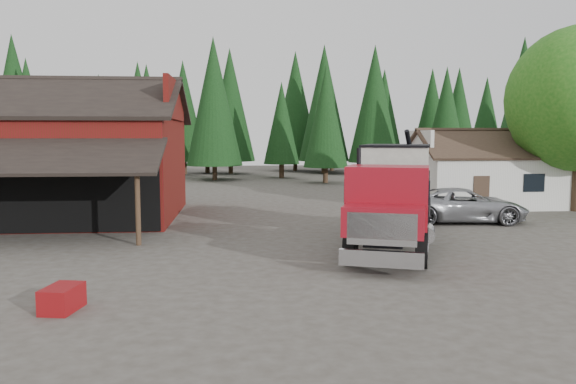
{
  "coord_description": "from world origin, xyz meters",
  "views": [
    {
      "loc": [
        -1.77,
        -19.53,
        4.18
      ],
      "look_at": [
        0.33,
        4.1,
        1.8
      ],
      "focal_mm": 35.0,
      "sensor_mm": 36.0,
      "label": 1
    }
  ],
  "objects": [
    {
      "name": "red_barn",
      "position": [
        -11.0,
        9.9,
        2.69
      ],
      "size": [
        12.8,
        13.63,
        7.18
      ],
      "color": "#5E0F10",
      "rests_on": "ground"
    },
    {
      "name": "farmhouse",
      "position": [
        13.0,
        13.0,
        1.67
      ],
      "size": [
        8.6,
        6.42,
        4.65
      ],
      "color": "silver",
      "rests_on": "ground"
    },
    {
      "name": "near_pine_c",
      "position": [
        22.0,
        26.0,
        6.89
      ],
      "size": [
        4.84,
        4.84,
        12.4
      ],
      "color": "#382619",
      "rests_on": "ground"
    },
    {
      "name": "equip_box",
      "position": [
        -6.0,
        -6.0,
        0.3
      ],
      "size": [
        0.9,
        1.21,
        0.6
      ],
      "primitive_type": "cube",
      "rotation": [
        0.0,
        0.0,
        -0.19
      ],
      "color": "maroon",
      "rests_on": "ground"
    },
    {
      "name": "near_pine_d",
      "position": [
        -4.0,
        34.0,
        7.39
      ],
      "size": [
        5.28,
        5.28,
        13.4
      ],
      "color": "#382619",
      "rests_on": "ground"
    },
    {
      "name": "conifer_backdrop",
      "position": [
        0.0,
        42.0,
        0.0
      ],
      "size": [
        76.0,
        16.0,
        16.0
      ],
      "primitive_type": null,
      "color": "black",
      "rests_on": "ground"
    },
    {
      "name": "feed_truck",
      "position": [
        4.02,
        0.94,
        2.08
      ],
      "size": [
        5.73,
        10.15,
        4.44
      ],
      "rotation": [
        0.0,
        0.0,
        -0.34
      ],
      "color": "black",
      "rests_on": "ground"
    },
    {
      "name": "silver_car",
      "position": [
        9.1,
        6.58,
        0.83
      ],
      "size": [
        6.21,
        3.29,
        1.66
      ],
      "primitive_type": "imported",
      "rotation": [
        0.0,
        0.0,
        1.48
      ],
      "color": "#9D9EA4",
      "rests_on": "ground"
    },
    {
      "name": "ground",
      "position": [
        0.0,
        0.0,
        0.0
      ],
      "size": [
        120.0,
        120.0,
        0.0
      ],
      "primitive_type": "plane",
      "color": "#413C33",
      "rests_on": "ground"
    },
    {
      "name": "near_pine_b",
      "position": [
        6.0,
        30.0,
        5.89
      ],
      "size": [
        3.96,
        3.96,
        10.4
      ],
      "color": "#382619",
      "rests_on": "ground"
    }
  ]
}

